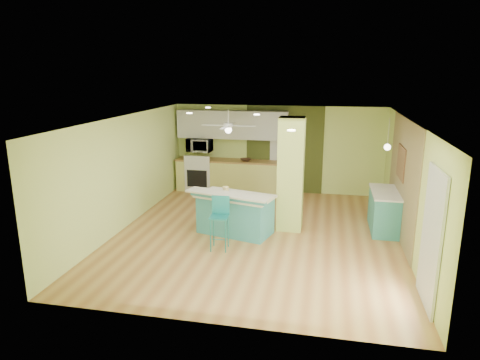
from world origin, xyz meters
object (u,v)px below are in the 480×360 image
peninsula (235,213)px  side_counter (384,211)px  fruit_bowl (246,160)px  canister (226,190)px  bar_stool (220,214)px

peninsula → side_counter: 3.30m
fruit_bowl → peninsula: bearing=-83.2°
peninsula → canister: canister is taller
fruit_bowl → canister: (0.16, -3.10, -0.04)m
peninsula → side_counter: peninsula is taller
bar_stool → peninsula: bearing=79.4°
bar_stool → fruit_bowl: bar_stool is taller
side_counter → fruit_bowl: fruit_bowl is taller
side_counter → canister: size_ratio=8.44×
fruit_bowl → canister: size_ratio=1.89×
side_counter → canister: (-3.41, -0.79, 0.49)m
peninsula → fruit_bowl: 3.24m
side_counter → canister: 3.53m
side_counter → canister: canister is taller
side_counter → peninsula: bearing=-164.9°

